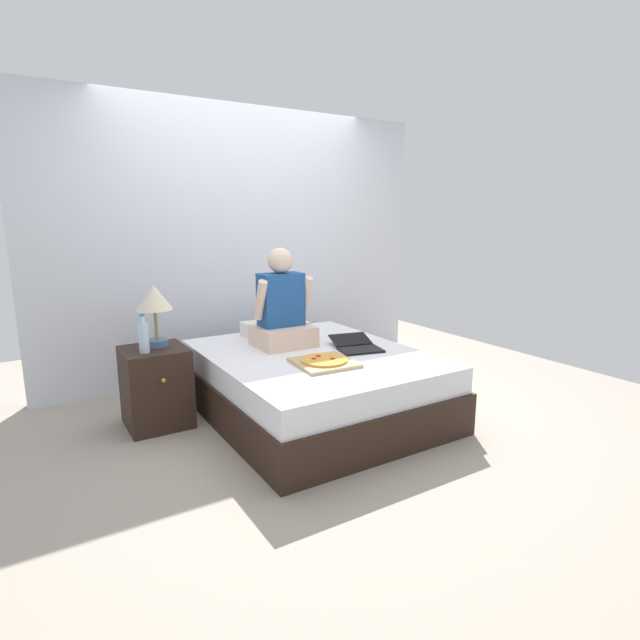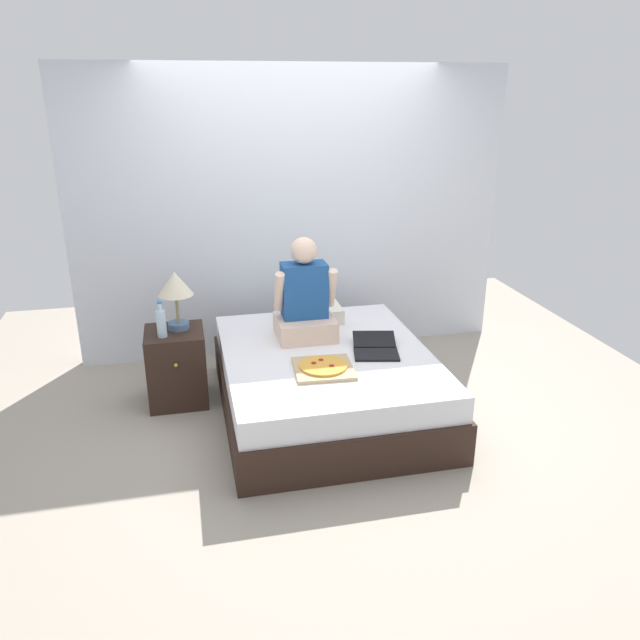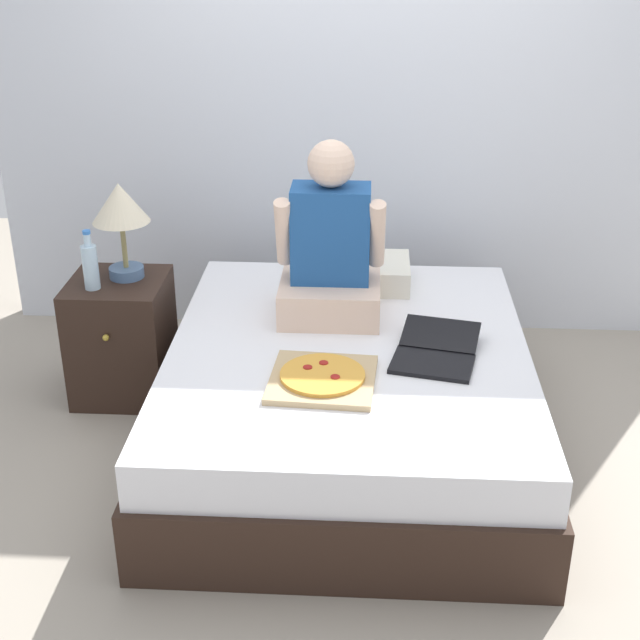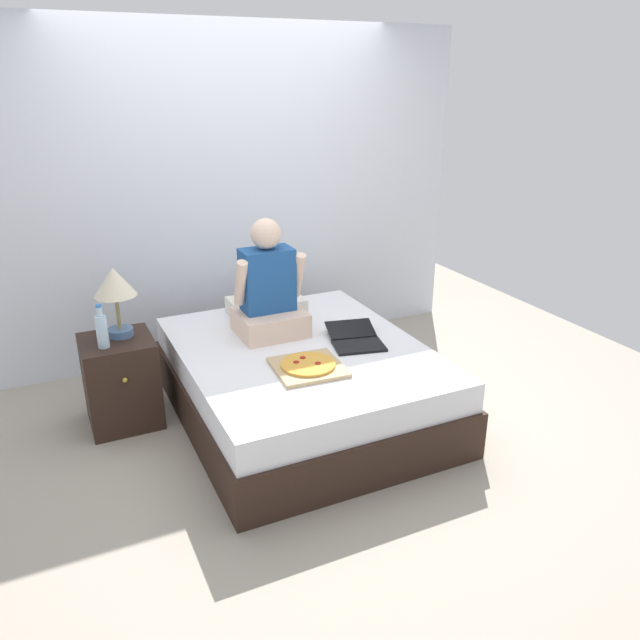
% 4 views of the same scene
% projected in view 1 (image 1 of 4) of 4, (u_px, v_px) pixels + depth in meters
% --- Properties ---
extents(ground_plane, '(5.81, 5.81, 0.00)m').
position_uv_depth(ground_plane, '(313.00, 413.00, 3.91)').
color(ground_plane, '#9E9384').
extents(wall_back, '(3.81, 0.12, 2.50)m').
position_uv_depth(wall_back, '(243.00, 244.00, 4.73)').
color(wall_back, silver).
rests_on(wall_back, ground).
extents(bed, '(1.53, 1.88, 0.49)m').
position_uv_depth(bed, '(313.00, 384.00, 3.86)').
color(bed, black).
rests_on(bed, ground).
extents(nightstand_left, '(0.44, 0.47, 0.58)m').
position_uv_depth(nightstand_left, '(156.00, 387.00, 3.64)').
color(nightstand_left, black).
rests_on(nightstand_left, ground).
extents(lamp_on_left_nightstand, '(0.26, 0.26, 0.45)m').
position_uv_depth(lamp_on_left_nightstand, '(154.00, 302.00, 3.57)').
color(lamp_on_left_nightstand, '#4C6B93').
rests_on(lamp_on_left_nightstand, nightstand_left).
extents(water_bottle, '(0.07, 0.07, 0.28)m').
position_uv_depth(water_bottle, '(144.00, 337.00, 3.44)').
color(water_bottle, silver).
rests_on(water_bottle, nightstand_left).
extents(pillow, '(0.52, 0.34, 0.12)m').
position_uv_depth(pillow, '(275.00, 329.00, 4.35)').
color(pillow, silver).
rests_on(pillow, bed).
extents(person_seated, '(0.47, 0.40, 0.78)m').
position_uv_depth(person_seated, '(282.00, 310.00, 3.97)').
color(person_seated, beige).
rests_on(person_seated, bed).
extents(laptop, '(0.40, 0.47, 0.07)m').
position_uv_depth(laptop, '(357.00, 346.00, 3.91)').
color(laptop, black).
rests_on(laptop, bed).
extents(pizza_box, '(0.43, 0.43, 0.05)m').
position_uv_depth(pizza_box, '(324.00, 362.00, 3.50)').
color(pizza_box, tan).
rests_on(pizza_box, bed).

